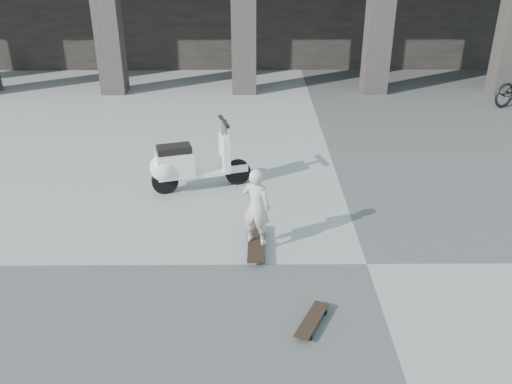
{
  "coord_description": "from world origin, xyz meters",
  "views": [
    {
      "loc": [
        -1.57,
        -6.21,
        4.21
      ],
      "look_at": [
        -1.52,
        0.93,
        0.65
      ],
      "focal_mm": 38.0,
      "sensor_mm": 36.0,
      "label": 1
    }
  ],
  "objects_px": {
    "child": "(256,206)",
    "skateboard_spare": "(312,321)",
    "longboard": "(256,243)",
    "scooter": "(184,165)"
  },
  "relations": [
    {
      "from": "child",
      "to": "skateboard_spare",
      "type": "bearing_deg",
      "value": 135.58
    },
    {
      "from": "skateboard_spare",
      "to": "child",
      "type": "height_order",
      "value": "child"
    },
    {
      "from": "longboard",
      "to": "skateboard_spare",
      "type": "xyz_separation_m",
      "value": [
        0.63,
        -1.69,
        -0.02
      ]
    },
    {
      "from": "longboard",
      "to": "child",
      "type": "bearing_deg",
      "value": -75.32
    },
    {
      "from": "child",
      "to": "longboard",
      "type": "bearing_deg",
      "value": 39.02
    },
    {
      "from": "skateboard_spare",
      "to": "scooter",
      "type": "height_order",
      "value": "scooter"
    },
    {
      "from": "child",
      "to": "scooter",
      "type": "xyz_separation_m",
      "value": [
        -1.23,
        1.89,
        -0.19
      ]
    },
    {
      "from": "longboard",
      "to": "scooter",
      "type": "distance_m",
      "value": 2.29
    },
    {
      "from": "skateboard_spare",
      "to": "longboard",
      "type": "bearing_deg",
      "value": 47.06
    },
    {
      "from": "longboard",
      "to": "skateboard_spare",
      "type": "distance_m",
      "value": 1.8
    }
  ]
}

